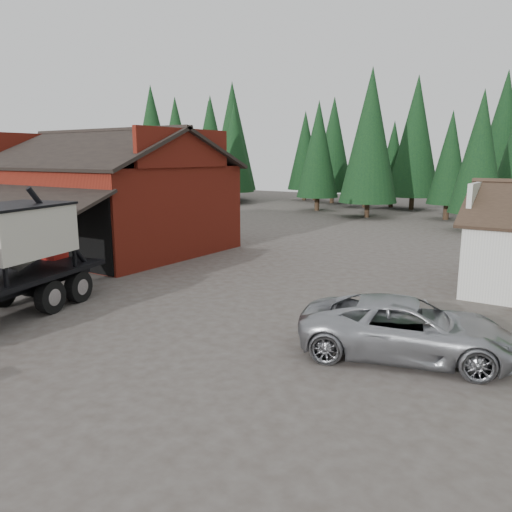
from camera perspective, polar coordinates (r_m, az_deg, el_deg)
The scene contains 7 objects.
ground at distance 17.35m, azimuth -17.15°, elevation -7.90°, with size 120.00×120.00×0.00m, color #463D37.
red_barn at distance 31.36m, azimuth -16.38°, elevation 5.60°, with size 12.80×13.63×7.18m.
conifer_backdrop at distance 54.10m, azimuth 19.57°, elevation 4.76°, with size 76.00×16.00×16.00m, color black, non-canonical shape.
near_pine_a at distance 51.76m, azimuth -9.11°, elevation 12.09°, with size 4.40×4.40×11.40m.
near_pine_b at distance 40.84m, azimuth 24.22°, elevation 10.80°, with size 3.96×3.96×10.40m.
near_pine_d at distance 47.39m, azimuth 12.92°, elevation 13.25°, with size 5.28×5.28×13.40m.
silver_car at distance 14.73m, azimuth 16.94°, elevation -7.93°, with size 2.75×5.97×1.66m, color #9FA1A6.
Camera 1 is at (12.84, -10.26, 5.56)m, focal length 35.00 mm.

